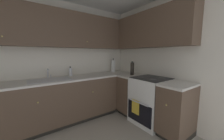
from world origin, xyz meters
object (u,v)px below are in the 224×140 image
Objects in this scene: oven_range at (151,100)px; paper_towel_roll at (113,66)px; oil_bottle at (132,69)px; soap_bottle at (70,72)px.

paper_towel_roll is at bearing 93.55° from oven_range.
oil_bottle is (0.05, -0.64, -0.01)m from paper_towel_roll.
paper_towel_roll is (1.10, -0.02, 0.06)m from soap_bottle.
soap_bottle is 0.67× the size of oil_bottle.
oil_bottle reaches higher than oven_range.
oil_bottle is at bearing -29.73° from soap_bottle.
oil_bottle is (-0.02, 0.50, 0.57)m from oven_range.
oil_bottle is (1.15, -0.66, 0.05)m from soap_bottle.
soap_bottle is at bearing 135.35° from oven_range.
soap_bottle is 0.56× the size of paper_towel_roll.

